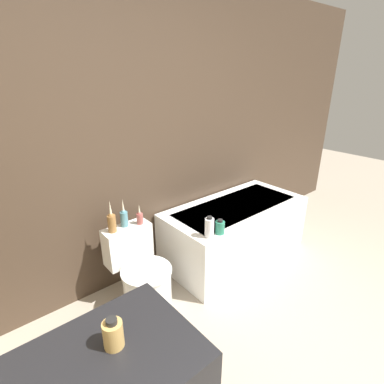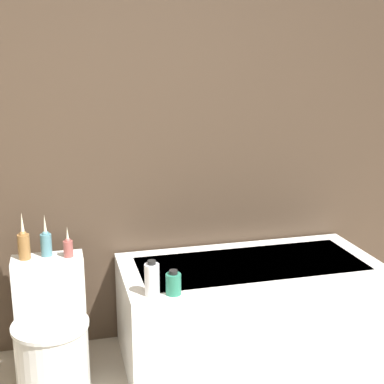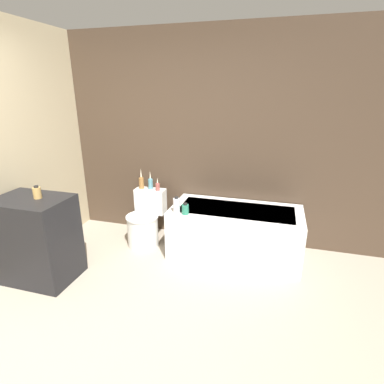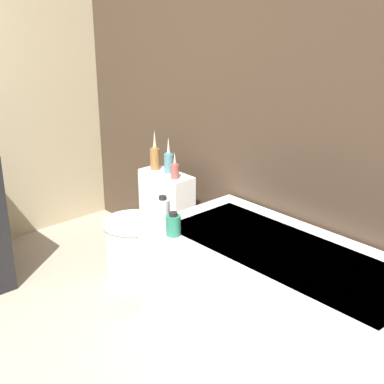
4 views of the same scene
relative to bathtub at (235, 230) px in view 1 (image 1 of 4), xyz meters
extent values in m
cube|color=#423326|center=(-0.77, 0.41, 1.01)|extent=(6.40, 0.06, 2.60)
cube|color=white|center=(0.00, 0.00, 0.00)|extent=(1.51, 0.72, 0.58)
cube|color=#B7BCC6|center=(0.00, 0.00, 0.28)|extent=(1.31, 0.52, 0.01)
cylinder|color=white|center=(-1.15, -0.11, -0.10)|extent=(0.38, 0.38, 0.38)
cylinder|color=white|center=(-1.15, -0.11, 0.10)|extent=(0.40, 0.40, 0.02)
cube|color=white|center=(-1.15, 0.17, 0.21)|extent=(0.39, 0.17, 0.32)
cylinder|color=tan|center=(-1.81, -1.00, 0.65)|extent=(0.08, 0.08, 0.11)
cylinder|color=black|center=(-1.81, -1.00, 0.71)|extent=(0.04, 0.04, 0.02)
cylinder|color=olive|center=(-1.26, 0.17, 0.44)|extent=(0.07, 0.07, 0.14)
sphere|color=olive|center=(-1.26, 0.17, 0.52)|extent=(0.04, 0.04, 0.04)
cone|color=beige|center=(-1.26, 0.17, 0.58)|extent=(0.02, 0.02, 0.13)
cylinder|color=teal|center=(-1.15, 0.19, 0.44)|extent=(0.06, 0.06, 0.13)
sphere|color=teal|center=(-1.15, 0.19, 0.50)|extent=(0.04, 0.04, 0.04)
cone|color=beige|center=(-1.15, 0.19, 0.56)|extent=(0.02, 0.02, 0.11)
cylinder|color=#994C47|center=(-1.03, 0.14, 0.42)|extent=(0.05, 0.05, 0.09)
sphere|color=#994C47|center=(-1.03, 0.14, 0.47)|extent=(0.03, 0.03, 0.03)
cone|color=beige|center=(-1.03, 0.14, 0.51)|extent=(0.02, 0.02, 0.08)
cylinder|color=silver|center=(-0.63, -0.28, 0.37)|extent=(0.08, 0.08, 0.17)
cylinder|color=black|center=(-0.63, -0.28, 0.46)|extent=(0.04, 0.04, 0.02)
cylinder|color=#267259|center=(-0.53, -0.29, 0.34)|extent=(0.08, 0.08, 0.11)
cylinder|color=black|center=(-0.53, -0.29, 0.41)|extent=(0.04, 0.04, 0.02)
camera|label=1|loc=(-2.12, -1.82, 1.56)|focal=28.00mm
camera|label=2|loc=(-1.06, -2.74, 1.46)|focal=50.00mm
camera|label=3|loc=(0.39, -3.22, 1.60)|focal=28.00mm
camera|label=4|loc=(1.45, -1.94, 1.49)|focal=50.00mm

